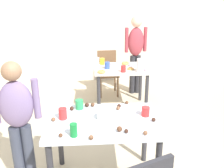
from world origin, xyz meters
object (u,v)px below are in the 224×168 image
(dining_table_far, at_px, (121,74))
(pitcher_far, at_px, (140,65))
(soda_can, at_px, (74,130))
(person_adult_far, at_px, (136,48))
(dining_table_near, at_px, (104,129))
(chair_far_table, at_px, (107,70))
(mixing_bowl, at_px, (106,115))
(person_girl_near, at_px, (18,116))

(dining_table_far, relative_size, pitcher_far, 4.25)
(soda_can, bearing_deg, person_adult_far, 70.58)
(person_adult_far, bearing_deg, dining_table_near, -105.91)
(chair_far_table, bearing_deg, mixing_bowl, -93.23)
(person_girl_near, distance_m, mixing_bowl, 0.86)
(chair_far_table, height_order, soda_can, soda_can)
(dining_table_far, bearing_deg, mixing_bowl, -100.77)
(dining_table_far, relative_size, soda_can, 7.51)
(mixing_bowl, xyz_separation_m, soda_can, (-0.30, -0.31, 0.02))
(person_girl_near, distance_m, pitcher_far, 2.15)
(mixing_bowl, bearing_deg, soda_can, -133.85)
(dining_table_far, bearing_deg, person_girl_near, -123.61)
(dining_table_near, xyz_separation_m, soda_can, (-0.27, -0.29, 0.17))
(dining_table_far, distance_m, person_adult_far, 0.83)
(dining_table_near, relative_size, person_girl_near, 0.82)
(mixing_bowl, bearing_deg, person_girl_near, 179.76)
(person_girl_near, distance_m, person_adult_far, 2.96)
(dining_table_near, distance_m, pitcher_far, 1.71)
(dining_table_near, bearing_deg, mixing_bowl, 42.80)
(chair_far_table, distance_m, person_girl_near, 2.74)
(dining_table_near, bearing_deg, soda_can, -133.58)
(person_adult_far, xyz_separation_m, pitcher_far, (-0.08, -0.96, -0.07))
(person_girl_near, distance_m, soda_can, 0.65)
(chair_far_table, height_order, person_girl_near, person_girl_near)
(person_girl_near, bearing_deg, chair_far_table, 68.30)
(chair_far_table, height_order, pitcher_far, pitcher_far)
(dining_table_far, relative_size, person_adult_far, 0.59)
(dining_table_near, relative_size, dining_table_far, 1.22)
(dining_table_far, height_order, chair_far_table, chair_far_table)
(chair_far_table, height_order, person_adult_far, person_adult_far)
(dining_table_far, distance_m, soda_can, 2.24)
(person_girl_near, bearing_deg, mixing_bowl, -0.24)
(dining_table_far, xyz_separation_m, pitcher_far, (0.27, -0.28, 0.23))
(dining_table_far, xyz_separation_m, chair_far_table, (-0.20, 0.71, -0.13))
(person_adult_far, bearing_deg, dining_table_far, -117.12)
(soda_can, relative_size, pitcher_far, 0.57)
(pitcher_far, bearing_deg, soda_can, -116.30)
(mixing_bowl, bearing_deg, dining_table_near, -137.20)
(dining_table_near, height_order, chair_far_table, chair_far_table)
(soda_can, bearing_deg, chair_far_table, 81.23)
(dining_table_far, relative_size, person_girl_near, 0.67)
(person_girl_near, xyz_separation_m, mixing_bowl, (0.86, -0.00, -0.02))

